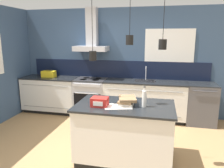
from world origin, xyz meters
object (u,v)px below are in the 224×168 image
object	(u,v)px
yellow_toolbox	(49,74)
red_supply_box	(100,102)
oven_range	(91,97)
bottle_on_island	(144,98)
book_stack	(127,101)
dishwasher	(201,104)

from	to	relation	value
yellow_toolbox	red_supply_box	bearing A→B (deg)	-46.42
oven_range	bottle_on_island	xyz separation A→B (m)	(1.44, -1.88, 0.58)
oven_range	bottle_on_island	size ratio (longest dim) A/B	2.97
oven_range	red_supply_box	size ratio (longest dim) A/B	3.76
oven_range	bottle_on_island	world-z (taller)	bottle_on_island
red_supply_box	bottle_on_island	bearing A→B (deg)	10.46
bottle_on_island	yellow_toolbox	world-z (taller)	bottle_on_island
bottle_on_island	yellow_toolbox	size ratio (longest dim) A/B	0.90
oven_range	red_supply_box	world-z (taller)	red_supply_box
bottle_on_island	book_stack	xyz separation A→B (m)	(-0.26, 0.03, -0.06)
book_stack	bottle_on_island	bearing A→B (deg)	-7.27
dishwasher	yellow_toolbox	size ratio (longest dim) A/B	2.68
dishwasher	book_stack	world-z (taller)	book_stack
book_stack	yellow_toolbox	bearing A→B (deg)	141.02
oven_range	book_stack	xyz separation A→B (m)	(1.17, -1.85, 0.52)
bottle_on_island	red_supply_box	size ratio (longest dim) A/B	1.27
dishwasher	red_supply_box	world-z (taller)	red_supply_box
red_supply_box	yellow_toolbox	distance (m)	2.77
yellow_toolbox	book_stack	bearing A→B (deg)	-38.98
dishwasher	bottle_on_island	bearing A→B (deg)	-120.92
book_stack	yellow_toolbox	distance (m)	2.95
red_supply_box	yellow_toolbox	bearing A→B (deg)	133.58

